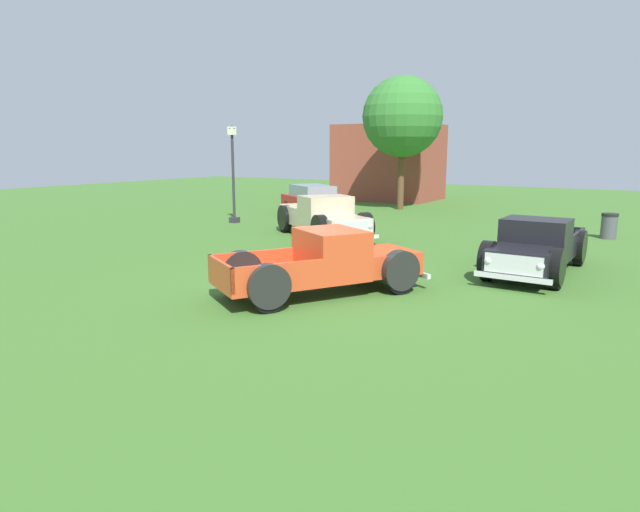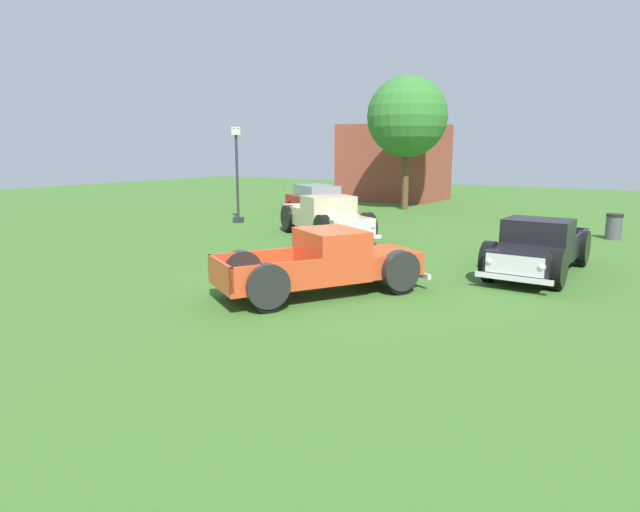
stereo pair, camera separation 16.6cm
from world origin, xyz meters
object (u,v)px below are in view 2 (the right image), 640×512
object	(u,v)px
pickup_truck_foreground	(334,263)
pickup_truck_behind_left	(536,249)
pickup_truck_behind_right	(329,218)
oak_tree_east	(407,117)
sedan_distant_a	(317,200)
lamp_post_far	(237,172)
trash_can	(614,227)

from	to	relation	value
pickup_truck_foreground	pickup_truck_behind_left	size ratio (longest dim) A/B	1.02
pickup_truck_behind_right	pickup_truck_foreground	bearing A→B (deg)	-57.36
pickup_truck_foreground	pickup_truck_behind_left	world-z (taller)	pickup_truck_behind_left
pickup_truck_foreground	oak_tree_east	size ratio (longest dim) A/B	0.71
pickup_truck_behind_right	pickup_truck_behind_left	bearing A→B (deg)	-16.08
sedan_distant_a	lamp_post_far	size ratio (longest dim) A/B	1.10
pickup_truck_behind_right	lamp_post_far	distance (m)	6.34
pickup_truck_foreground	lamp_post_far	world-z (taller)	lamp_post_far
pickup_truck_behind_right	oak_tree_east	bearing A→B (deg)	99.63
pickup_truck_behind_left	oak_tree_east	distance (m)	16.84
pickup_truck_behind_right	oak_tree_east	size ratio (longest dim) A/B	0.75
pickup_truck_behind_left	trash_can	size ratio (longest dim) A/B	5.21
lamp_post_far	pickup_truck_behind_left	bearing A→B (deg)	-15.98
pickup_truck_behind_left	lamp_post_far	distance (m)	14.37
pickup_truck_behind_right	trash_can	distance (m)	10.54
pickup_truck_foreground	lamp_post_far	size ratio (longest dim) A/B	1.17
pickup_truck_foreground	trash_can	distance (m)	13.09
lamp_post_far	pickup_truck_foreground	bearing A→B (deg)	-39.29
sedan_distant_a	oak_tree_east	xyz separation A→B (m)	(2.58, 4.89, 4.18)
pickup_truck_behind_right	sedan_distant_a	xyz separation A→B (m)	(-4.42, 5.98, 0.03)
lamp_post_far	sedan_distant_a	bearing A→B (deg)	70.82
sedan_distant_a	pickup_truck_behind_right	bearing A→B (deg)	-53.50
sedan_distant_a	trash_can	xyz separation A→B (m)	(13.36, -0.40, -0.31)
pickup_truck_behind_left	sedan_distant_a	size ratio (longest dim) A/B	1.04
pickup_truck_foreground	pickup_truck_behind_right	bearing A→B (deg)	122.64
pickup_truck_behind_left	trash_can	xyz separation A→B (m)	(1.12, 7.84, -0.24)
pickup_truck_behind_left	oak_tree_east	world-z (taller)	oak_tree_east
trash_can	sedan_distant_a	bearing A→B (deg)	178.30
pickup_truck_behind_left	pickup_truck_foreground	bearing A→B (deg)	-129.04
sedan_distant_a	oak_tree_east	bearing A→B (deg)	62.16
pickup_truck_foreground	sedan_distant_a	bearing A→B (deg)	124.51
pickup_truck_foreground	pickup_truck_behind_left	distance (m)	5.65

